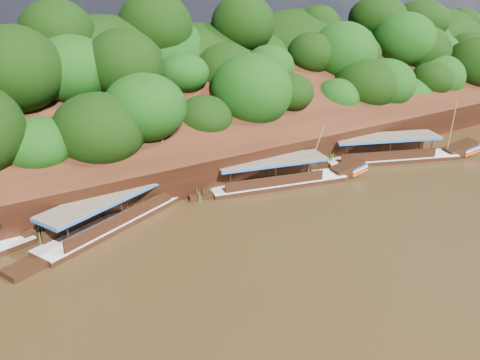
% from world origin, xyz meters
% --- Properties ---
extents(ground, '(160.00, 160.00, 0.00)m').
position_xyz_m(ground, '(0.00, 0.00, 0.00)').
color(ground, black).
rests_on(ground, ground).
extents(riverbank, '(120.00, 30.06, 19.40)m').
position_xyz_m(riverbank, '(-0.01, 22.73, 1.89)').
color(riverbank, black).
rests_on(riverbank, ground).
extents(boat_0, '(16.51, 8.43, 6.79)m').
position_xyz_m(boat_0, '(15.31, 6.47, 0.62)').
color(boat_0, black).
rests_on(boat_0, ground).
extents(boat_1, '(15.29, 5.67, 6.17)m').
position_xyz_m(boat_1, '(1.33, 7.71, 0.59)').
color(boat_1, black).
rests_on(boat_1, ground).
extents(boat_2, '(16.49, 8.61, 6.11)m').
position_xyz_m(boat_2, '(-13.08, 9.18, 0.60)').
color(boat_2, black).
rests_on(boat_2, ground).
extents(reeds, '(48.31, 2.36, 2.29)m').
position_xyz_m(reeds, '(-2.73, 9.50, 0.91)').
color(reeds, '#2D6619').
rests_on(reeds, ground).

